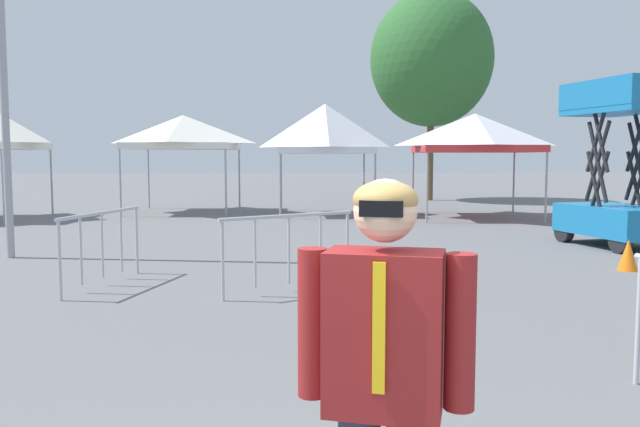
% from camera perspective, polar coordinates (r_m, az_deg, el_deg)
% --- Properties ---
extents(canopy_tent_behind_left, '(3.50, 3.50, 3.20)m').
position_cam_1_polar(canopy_tent_behind_left, '(21.95, -11.92, 6.99)').
color(canopy_tent_behind_left, '#9E9EA3').
rests_on(canopy_tent_behind_left, ground).
extents(canopy_tent_behind_center, '(3.05, 3.05, 3.51)m').
position_cam_1_polar(canopy_tent_behind_center, '(20.71, 0.45, 7.45)').
color(canopy_tent_behind_center, '#9E9EA3').
rests_on(canopy_tent_behind_center, ground).
extents(canopy_tent_left_of_center, '(3.62, 3.62, 3.13)m').
position_cam_1_polar(canopy_tent_left_of_center, '(20.14, 13.47, 6.89)').
color(canopy_tent_left_of_center, '#9E9EA3').
rests_on(canopy_tent_left_of_center, ground).
extents(scissor_lift, '(1.91, 2.57, 3.38)m').
position_cam_1_polar(scissor_lift, '(14.64, 24.64, 1.51)').
color(scissor_lift, black).
rests_on(scissor_lift, ground).
extents(person_foreground, '(0.63, 0.34, 1.78)m').
position_cam_1_polar(person_foreground, '(2.46, 5.63, -14.56)').
color(person_foreground, '#33384C').
rests_on(person_foreground, ground).
extents(tree_behind_tents_right, '(5.07, 5.07, 8.66)m').
position_cam_1_polar(tree_behind_tents_right, '(27.97, 9.77, 13.22)').
color(tree_behind_tents_right, brown).
rests_on(tree_behind_tents_right, ground).
extents(crowd_barrier_mid_lot, '(0.56, 2.05, 1.08)m').
position_cam_1_polar(crowd_barrier_mid_lot, '(9.77, -18.64, -1.70)').
color(crowd_barrier_mid_lot, '#B7BABF').
rests_on(crowd_barrier_mid_lot, ground).
extents(crowd_barrier_near_person, '(1.79, 1.19, 1.08)m').
position_cam_1_polar(crowd_barrier_near_person, '(8.85, -2.76, -2.11)').
color(crowd_barrier_near_person, '#B7BABF').
rests_on(crowd_barrier_near_person, ground).
extents(traffic_cone_lot_center, '(0.32, 0.32, 0.52)m').
position_cam_1_polar(traffic_cone_lot_center, '(11.68, 25.46, -3.30)').
color(traffic_cone_lot_center, orange).
rests_on(traffic_cone_lot_center, ground).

